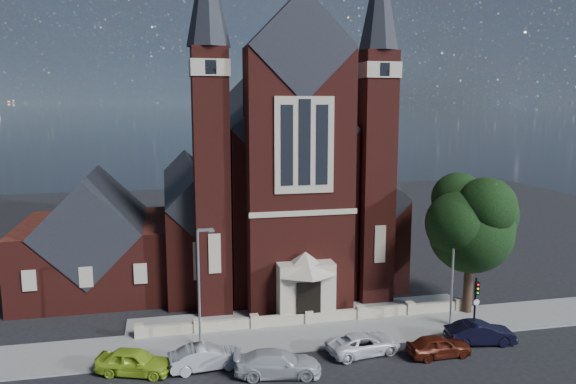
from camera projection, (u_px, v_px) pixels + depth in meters
name	position (u px, v px, depth m)	size (l,w,h in m)	color
ground	(284.00, 287.00, 49.27)	(120.00, 120.00, 0.00)	black
pavement_strip	(316.00, 335.00, 39.15)	(60.00, 5.00, 0.12)	slate
forecourt_paving	(302.00, 314.00, 43.00)	(26.00, 3.00, 0.14)	slate
forecourt_wall	(308.00, 324.00, 41.07)	(24.00, 0.40, 0.90)	#B0A58C
church	(267.00, 183.00, 55.64)	(20.01, 34.90, 29.20)	#4D1914
parish_hall	(95.00, 244.00, 48.11)	(12.00, 12.20, 10.24)	#4D1914
street_tree	(475.00, 225.00, 41.91)	(6.40, 6.60, 10.70)	black
street_lamp_left	(200.00, 282.00, 36.25)	(1.16, 0.22, 8.09)	gray
street_lamp_right	(454.00, 264.00, 40.10)	(1.16, 0.22, 8.09)	gray
traffic_signal	(476.00, 298.00, 39.09)	(0.28, 0.42, 4.00)	black
car_lime_van	(134.00, 362.00, 33.43)	(1.82, 4.53, 1.54)	#A3C828
car_silver_a	(206.00, 357.00, 34.05)	(1.56, 4.48, 1.48)	#B2B6BA
car_silver_b	(278.00, 363.00, 33.25)	(2.10, 5.17, 1.50)	#B8BBC0
car_white_suv	(364.00, 344.00, 36.15)	(2.24, 4.85, 1.35)	white
car_dark_red	(439.00, 346.00, 35.74)	(1.67, 4.15, 1.42)	#4C180D
car_navy	(480.00, 333.00, 37.62)	(1.59, 4.57, 1.51)	black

